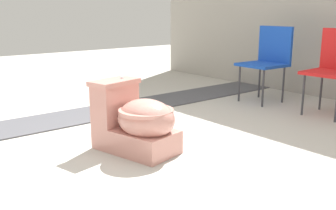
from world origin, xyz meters
TOP-DOWN VIEW (x-y plane):
  - ground_plane at (0.00, 0.00)m, footprint 14.00×14.00m
  - gravel_strip at (-1.21, 0.50)m, footprint 0.56×8.00m
  - toilet at (-0.07, 0.07)m, footprint 0.69×0.50m
  - folding_chair_left at (-0.49, 2.16)m, footprint 0.46×0.46m

SIDE VIEW (x-z plane):
  - ground_plane at x=0.00m, z-range 0.00..0.00m
  - gravel_strip at x=-1.21m, z-range 0.00..0.01m
  - toilet at x=-0.07m, z-range -0.04..0.48m
  - folding_chair_left at x=-0.49m, z-range 0.09..0.93m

